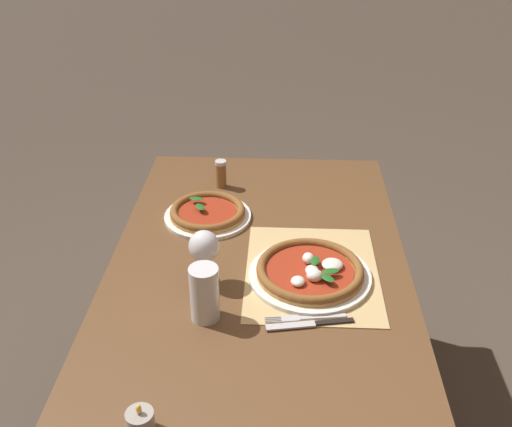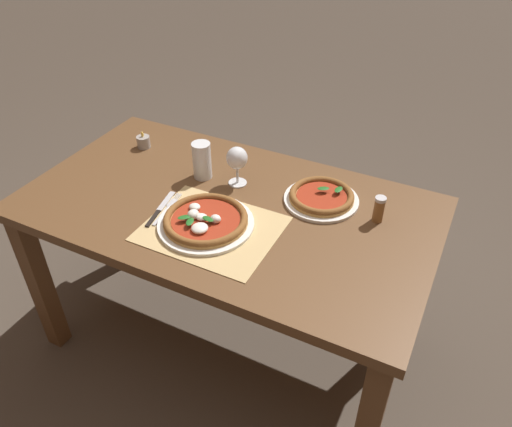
# 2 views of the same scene
# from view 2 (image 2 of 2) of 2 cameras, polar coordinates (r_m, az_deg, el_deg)

# --- Properties ---
(ground_plane) EXTENTS (24.00, 24.00, 0.00)m
(ground_plane) POSITION_cam_2_polar(r_m,az_deg,el_deg) (2.31, -2.73, -13.91)
(ground_plane) COLOR #473D33
(dining_table) EXTENTS (1.49, 0.83, 0.74)m
(dining_table) POSITION_cam_2_polar(r_m,az_deg,el_deg) (1.86, -3.29, -1.41)
(dining_table) COLOR brown
(dining_table) RESTS_ON ground
(paper_placemat) EXTENTS (0.44, 0.36, 0.00)m
(paper_placemat) POSITION_cam_2_polar(r_m,az_deg,el_deg) (1.69, -5.10, -1.73)
(paper_placemat) COLOR tan
(paper_placemat) RESTS_ON dining_table
(pizza_near) EXTENTS (0.33, 0.33, 0.05)m
(pizza_near) POSITION_cam_2_polar(r_m,az_deg,el_deg) (1.69, -5.80, -0.81)
(pizza_near) COLOR silver
(pizza_near) RESTS_ON paper_placemat
(pizza_far) EXTENTS (0.27, 0.27, 0.04)m
(pizza_far) POSITION_cam_2_polar(r_m,az_deg,el_deg) (1.81, 7.49, 1.87)
(pizza_far) COLOR silver
(pizza_far) RESTS_ON dining_table
(wine_glass) EXTENTS (0.08, 0.08, 0.16)m
(wine_glass) POSITION_cam_2_polar(r_m,az_deg,el_deg) (1.85, -2.19, 6.18)
(wine_glass) COLOR silver
(wine_glass) RESTS_ON dining_table
(pint_glass) EXTENTS (0.07, 0.07, 0.15)m
(pint_glass) POSITION_cam_2_polar(r_m,az_deg,el_deg) (1.92, -6.20, 5.98)
(pint_glass) COLOR silver
(pint_glass) RESTS_ON dining_table
(fork) EXTENTS (0.04, 0.20, 0.00)m
(fork) POSITION_cam_2_polar(r_m,az_deg,el_deg) (1.79, -10.09, 0.56)
(fork) COLOR #B7B7BC
(fork) RESTS_ON paper_placemat
(knife) EXTENTS (0.05, 0.21, 0.01)m
(knife) POSITION_cam_2_polar(r_m,az_deg,el_deg) (1.80, -10.87, 0.56)
(knife) COLOR black
(knife) RESTS_ON paper_placemat
(votive_candle) EXTENTS (0.06, 0.06, 0.07)m
(votive_candle) POSITION_cam_2_polar(r_m,az_deg,el_deg) (2.19, -12.73, 7.95)
(votive_candle) COLOR gray
(votive_candle) RESTS_ON dining_table
(pepper_shaker) EXTENTS (0.04, 0.04, 0.10)m
(pepper_shaker) POSITION_cam_2_polar(r_m,az_deg,el_deg) (1.74, 13.87, 0.48)
(pepper_shaker) COLOR brown
(pepper_shaker) RESTS_ON dining_table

